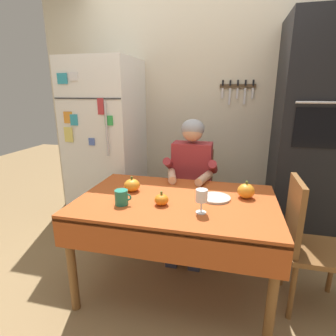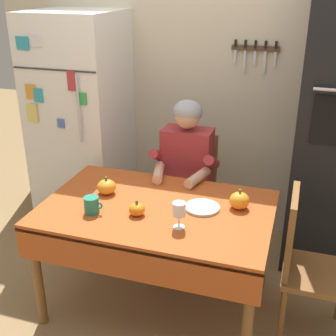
% 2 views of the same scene
% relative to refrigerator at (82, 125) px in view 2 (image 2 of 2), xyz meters
% --- Properties ---
extents(ground_plane, '(10.00, 10.00, 0.00)m').
position_rel_refrigerator_xyz_m(ground_plane, '(0.95, -0.96, -0.90)').
color(ground_plane, '#93754C').
rests_on(ground_plane, ground).
extents(back_wall_assembly, '(3.70, 0.13, 2.60)m').
position_rel_refrigerator_xyz_m(back_wall_assembly, '(1.00, 0.39, 0.40)').
color(back_wall_assembly, beige).
rests_on(back_wall_assembly, ground).
extents(refrigerator, '(0.68, 0.71, 1.80)m').
position_rel_refrigerator_xyz_m(refrigerator, '(0.00, 0.00, 0.00)').
color(refrigerator, white).
rests_on(refrigerator, ground).
extents(dining_table, '(1.40, 0.90, 0.74)m').
position_rel_refrigerator_xyz_m(dining_table, '(0.95, -0.88, -0.24)').
color(dining_table, brown).
rests_on(dining_table, ground).
extents(chair_behind_person, '(0.40, 0.40, 0.93)m').
position_rel_refrigerator_xyz_m(chair_behind_person, '(0.96, -0.09, -0.39)').
color(chair_behind_person, brown).
rests_on(chair_behind_person, ground).
extents(seated_person, '(0.47, 0.55, 1.25)m').
position_rel_refrigerator_xyz_m(seated_person, '(0.96, -0.28, -0.16)').
color(seated_person, '#38384C').
rests_on(seated_person, ground).
extents(chair_right_side, '(0.40, 0.40, 0.93)m').
position_rel_refrigerator_xyz_m(chair_right_side, '(1.85, -0.82, -0.39)').
color(chair_right_side, brown).
rests_on(chair_right_side, ground).
extents(coffee_mug, '(0.12, 0.09, 0.10)m').
position_rel_refrigerator_xyz_m(coffee_mug, '(0.61, -1.05, -0.11)').
color(coffee_mug, '#237F66').
rests_on(coffee_mug, dining_table).
extents(wine_glass, '(0.07, 0.07, 0.16)m').
position_rel_refrigerator_xyz_m(wine_glass, '(1.15, -1.05, -0.05)').
color(wine_glass, white).
rests_on(wine_glass, dining_table).
extents(pumpkin_large, '(0.12, 0.12, 0.13)m').
position_rel_refrigerator_xyz_m(pumpkin_large, '(1.43, -0.73, -0.11)').
color(pumpkin_large, orange).
rests_on(pumpkin_large, dining_table).
extents(pumpkin_medium, '(0.12, 0.12, 0.12)m').
position_rel_refrigerator_xyz_m(pumpkin_medium, '(0.58, -0.79, -0.11)').
color(pumpkin_medium, orange).
rests_on(pumpkin_medium, dining_table).
extents(pumpkin_small, '(0.10, 0.10, 0.10)m').
position_rel_refrigerator_xyz_m(pumpkin_small, '(0.87, -0.99, -0.12)').
color(pumpkin_small, orange).
rests_on(pumpkin_small, dining_table).
extents(serving_tray, '(0.21, 0.21, 0.02)m').
position_rel_refrigerator_xyz_m(serving_tray, '(1.22, -0.80, -0.15)').
color(serving_tray, '#B7B2A8').
rests_on(serving_tray, dining_table).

